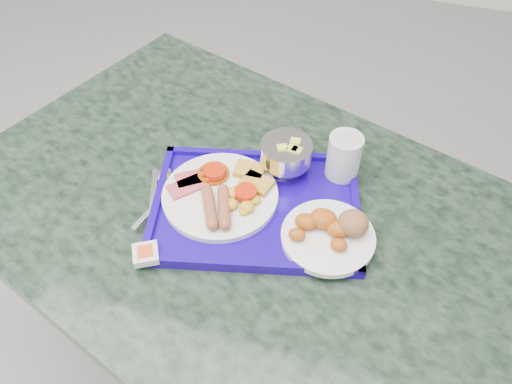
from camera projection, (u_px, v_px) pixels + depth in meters
The scene contains 9 objects.
table at pixel (244, 259), 1.12m from camera, with size 1.34×1.10×0.72m.
tray at pixel (256, 208), 0.97m from camera, with size 0.46×0.38×0.02m.
main_plate at pixel (223, 193), 0.98m from camera, with size 0.23×0.23×0.04m.
bread_plate at pixel (331, 231), 0.91m from camera, with size 0.17×0.17×0.06m.
fruit_bowl at pixel (286, 153), 1.00m from camera, with size 0.11×0.11×0.07m.
juice_cup at pixel (344, 155), 0.99m from camera, with size 0.07×0.07×0.09m.
spoon at pixel (161, 183), 1.01m from camera, with size 0.05×0.17×0.01m.
knife at pixel (153, 199), 0.98m from camera, with size 0.01×0.16×0.00m, color #BCBCBF.
jam_packet at pixel (146, 254), 0.88m from camera, with size 0.06×0.06×0.02m.
Camera 1 is at (0.64, -0.10, 1.47)m, focal length 35.00 mm.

